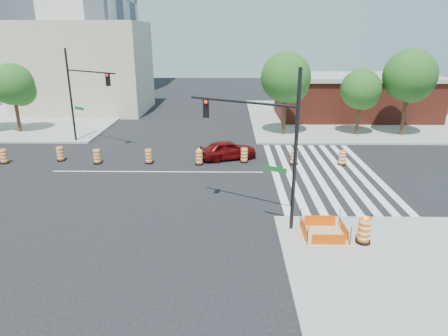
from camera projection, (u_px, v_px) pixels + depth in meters
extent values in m
plane|color=black|center=(157.00, 172.00, 26.46)|extent=(120.00, 120.00, 0.00)
cube|color=gray|center=(352.00, 118.00, 43.23)|extent=(22.00, 22.00, 0.15)
cube|color=gray|center=(22.00, 117.00, 43.75)|extent=(22.00, 22.00, 0.15)
cube|color=silver|center=(275.00, 172.00, 26.34)|extent=(0.45, 13.50, 0.01)
cube|color=silver|center=(289.00, 172.00, 26.33)|extent=(0.45, 13.50, 0.01)
cube|color=silver|center=(302.00, 172.00, 26.32)|extent=(0.45, 13.50, 0.01)
cube|color=silver|center=(316.00, 172.00, 26.30)|extent=(0.45, 13.50, 0.01)
cube|color=silver|center=(330.00, 172.00, 26.29)|extent=(0.45, 13.50, 0.01)
cube|color=silver|center=(343.00, 173.00, 26.28)|extent=(0.45, 13.50, 0.01)
cube|color=silver|center=(357.00, 173.00, 26.27)|extent=(0.45, 13.50, 0.01)
cube|color=silver|center=(371.00, 173.00, 26.25)|extent=(0.45, 13.50, 0.01)
cube|color=silver|center=(157.00, 172.00, 26.46)|extent=(14.00, 0.12, 0.01)
cube|color=tan|center=(324.00, 235.00, 17.74)|extent=(2.20, 2.20, 0.05)
cube|color=#E64A04|center=(329.00, 240.00, 16.81)|extent=(1.44, 0.02, 0.55)
cube|color=#E64A04|center=(320.00, 221.00, 18.52)|extent=(1.44, 0.02, 0.55)
cube|color=#E64A04|center=(304.00, 230.00, 17.68)|extent=(0.02, 1.44, 0.55)
cube|color=#E64A04|center=(344.00, 230.00, 17.65)|extent=(0.02, 1.44, 0.55)
cylinder|color=black|center=(308.00, 236.00, 16.77)|extent=(0.04, 0.04, 0.90)
cylinder|color=black|center=(351.00, 237.00, 16.74)|extent=(0.04, 0.04, 0.90)
cylinder|color=black|center=(301.00, 218.00, 18.47)|extent=(0.04, 0.04, 0.90)
cylinder|color=black|center=(340.00, 218.00, 18.45)|extent=(0.04, 0.04, 0.90)
cube|color=maroon|center=(353.00, 99.00, 42.59)|extent=(16.00, 8.00, 4.20)
cube|color=gray|center=(356.00, 77.00, 41.86)|extent=(16.50, 8.50, 0.40)
cube|color=#C3B795|center=(84.00, 68.00, 45.89)|extent=(14.00, 10.00, 10.00)
imported|color=#520707|center=(228.00, 150.00, 28.94)|extent=(4.43, 2.93, 1.40)
cylinder|color=black|center=(295.00, 153.00, 17.30)|extent=(0.16, 0.16, 7.25)
cylinder|color=black|center=(241.00, 102.00, 17.99)|extent=(4.76, 2.82, 0.11)
cube|color=black|center=(206.00, 108.00, 19.06)|extent=(0.29, 0.25, 0.91)
sphere|color=#FF0C0C|center=(206.00, 102.00, 18.78)|extent=(0.16, 0.16, 0.16)
cube|color=#0C591E|center=(275.00, 169.00, 18.03)|extent=(0.96, 0.58, 0.23)
cylinder|color=black|center=(71.00, 96.00, 32.50)|extent=(0.17, 0.17, 7.48)
cylinder|color=black|center=(90.00, 72.00, 30.35)|extent=(4.74, 3.20, 0.11)
cube|color=black|center=(108.00, 80.00, 29.44)|extent=(0.30, 0.26, 0.94)
sphere|color=#FF0C0C|center=(107.00, 75.00, 29.17)|extent=(0.17, 0.17, 0.17)
cube|color=#0C591E|center=(79.00, 108.00, 32.30)|extent=(0.96, 0.65, 0.23)
cylinder|color=black|center=(363.00, 241.00, 17.16)|extent=(0.64, 0.64, 0.11)
cylinder|color=#F65C05|center=(364.00, 230.00, 16.99)|extent=(0.51, 0.51, 1.01)
sphere|color=#FF990C|center=(366.00, 218.00, 16.80)|extent=(0.17, 0.17, 0.17)
cube|color=#F65C05|center=(365.00, 224.00, 17.18)|extent=(0.77, 0.57, 0.30)
cube|color=#F65C05|center=(364.00, 231.00, 17.29)|extent=(0.77, 0.57, 0.24)
cylinder|color=black|center=(358.00, 231.00, 17.02)|extent=(0.04, 0.04, 1.08)
cylinder|color=black|center=(370.00, 226.00, 17.47)|extent=(0.04, 0.04, 1.08)
cylinder|color=#382314|center=(17.00, 112.00, 36.24)|extent=(0.31, 0.31, 3.93)
sphere|color=#154C18|center=(12.00, 84.00, 35.46)|extent=(3.69, 3.69, 3.69)
sphere|color=#154C18|center=(21.00, 91.00, 35.93)|extent=(2.70, 2.70, 2.70)
sphere|color=#154C18|center=(8.00, 89.00, 35.40)|extent=(2.46, 2.46, 2.46)
cylinder|color=#382314|center=(284.00, 110.00, 35.19)|extent=(0.34, 0.34, 4.57)
sphere|color=#154C18|center=(286.00, 77.00, 34.28)|extent=(4.29, 4.29, 4.29)
sphere|color=#154C18|center=(291.00, 85.00, 34.80)|extent=(3.14, 3.14, 3.14)
sphere|color=#154C18|center=(281.00, 83.00, 34.22)|extent=(2.86, 2.86, 2.86)
cylinder|color=#382314|center=(358.00, 116.00, 35.20)|extent=(0.29, 0.29, 3.69)
sphere|color=#154C18|center=(361.00, 89.00, 34.47)|extent=(3.46, 3.46, 3.46)
sphere|color=#154C18|center=(364.00, 95.00, 34.90)|extent=(2.54, 2.54, 2.54)
sphere|color=#154C18|center=(357.00, 93.00, 34.41)|extent=(2.31, 2.31, 2.31)
cylinder|color=#382314|center=(405.00, 110.00, 34.87)|extent=(0.33, 0.33, 4.74)
sphere|color=#154C18|center=(410.00, 75.00, 33.92)|extent=(4.44, 4.44, 4.44)
sphere|color=#154C18|center=(413.00, 84.00, 34.44)|extent=(3.26, 3.26, 3.26)
sphere|color=#154C18|center=(405.00, 81.00, 33.88)|extent=(2.96, 2.96, 2.96)
cylinder|color=black|center=(5.00, 163.00, 28.17)|extent=(0.60, 0.60, 0.10)
cylinder|color=#F65C05|center=(4.00, 156.00, 28.01)|extent=(0.48, 0.48, 0.95)
cylinder|color=black|center=(61.00, 160.00, 28.75)|extent=(0.60, 0.60, 0.10)
cylinder|color=#F65C05|center=(60.00, 153.00, 28.59)|extent=(0.48, 0.48, 0.95)
cylinder|color=black|center=(98.00, 163.00, 28.12)|extent=(0.60, 0.60, 0.10)
cylinder|color=#F65C05|center=(97.00, 156.00, 27.96)|extent=(0.48, 0.48, 0.95)
cylinder|color=black|center=(149.00, 163.00, 28.18)|extent=(0.60, 0.60, 0.10)
cylinder|color=#F65C05|center=(149.00, 156.00, 28.02)|extent=(0.48, 0.48, 0.95)
cylinder|color=black|center=(199.00, 164.00, 27.92)|extent=(0.60, 0.60, 0.10)
cylinder|color=#F65C05|center=(199.00, 157.00, 27.76)|extent=(0.48, 0.48, 0.95)
sphere|color=#FF990C|center=(199.00, 149.00, 27.58)|extent=(0.16, 0.16, 0.16)
cylinder|color=black|center=(244.00, 161.00, 28.42)|extent=(0.60, 0.60, 0.10)
cylinder|color=#F65C05|center=(244.00, 155.00, 28.26)|extent=(0.48, 0.48, 0.95)
cylinder|color=black|center=(294.00, 164.00, 27.97)|extent=(0.60, 0.60, 0.10)
cylinder|color=#F65C05|center=(294.00, 157.00, 27.81)|extent=(0.48, 0.48, 0.95)
cylinder|color=black|center=(342.00, 164.00, 27.85)|extent=(0.60, 0.60, 0.10)
cylinder|color=#F65C05|center=(342.00, 157.00, 27.69)|extent=(0.48, 0.48, 0.95)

